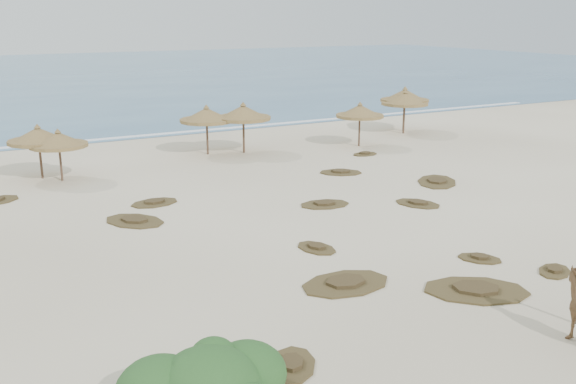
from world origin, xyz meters
name	(u,v)px	position (x,y,z in m)	size (l,w,h in m)	color
ground	(368,269)	(0.00, 0.00, 0.00)	(160.00, 160.00, 0.00)	beige
ocean	(34,76)	(0.00, 75.00, 0.00)	(200.00, 100.00, 0.01)	#2A577E
foam_line	(138,136)	(0.00, 26.00, 0.00)	(70.00, 0.60, 0.01)	white
palapa_1	(38,136)	(-7.24, 17.15, 2.09)	(3.44, 3.44, 2.70)	brown
palapa_2	(59,140)	(-6.47, 16.20, 1.98)	(3.12, 3.12, 2.55)	brown
palapa_3	(207,116)	(1.96, 18.57, 2.22)	(3.65, 3.65, 2.86)	brown
palapa_4	(243,113)	(3.97, 17.98, 2.29)	(3.57, 3.57, 2.96)	brown
palapa_5	(360,112)	(10.94, 16.41, 2.10)	(3.78, 3.78, 2.70)	brown
palapa_6	(405,99)	(16.06, 18.59, 2.29)	(3.73, 3.73, 2.95)	brown
palapa_7	(405,96)	(16.63, 19.32, 2.38)	(4.26, 4.26, 3.07)	brown
scrub_1	(134,221)	(-5.15, 8.24, 0.05)	(2.81, 3.04, 0.16)	brown
scrub_2	(316,248)	(-0.49, 2.33, 0.05)	(1.35, 1.77, 0.16)	brown
scrub_3	(325,204)	(2.50, 6.67, 0.05)	(2.35, 1.76, 0.16)	brown
scrub_4	(418,203)	(6.02, 4.88, 0.05)	(2.01, 2.32, 0.16)	brown
scrub_5	(437,181)	(9.20, 7.33, 0.05)	(3.19, 3.27, 0.16)	brown
scrub_7	(341,172)	(6.18, 11.11, 0.05)	(2.54, 2.24, 0.16)	brown
scrub_9	(346,283)	(-1.26, -0.66, 0.05)	(2.85, 1.87, 0.16)	brown
scrub_10	(365,154)	(9.81, 14.16, 0.05)	(1.57, 1.06, 0.16)	brown
scrub_11	(292,365)	(-4.89, -3.92, 0.05)	(1.88, 2.02, 0.16)	brown
scrub_12	(480,258)	(3.71, -1.05, 0.05)	(1.59, 1.67, 0.16)	brown
scrub_13	(154,202)	(-3.73, 10.29, 0.05)	(2.17, 1.54, 0.16)	brown
scrub_14	(555,271)	(4.97, -2.96, 0.05)	(1.66, 1.47, 0.16)	brown
scrub_15	(476,290)	(1.79, -2.86, 0.05)	(3.66, 3.31, 0.16)	brown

